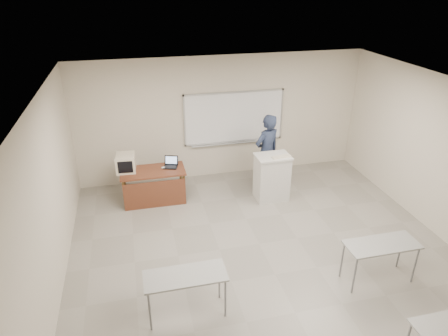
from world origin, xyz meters
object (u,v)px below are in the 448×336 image
object	(u,v)px
mouse	(163,168)
presenter	(267,153)
crt_monitor	(126,163)
whiteboard	(234,118)
keyboard	(281,157)
instructor_desk	(154,181)
laptop	(170,164)
podium	(272,177)

from	to	relation	value
mouse	presenter	bearing A→B (deg)	1.15
crt_monitor	presenter	world-z (taller)	presenter
whiteboard	keyboard	size ratio (longest dim) A/B	5.78
instructor_desk	mouse	xyz separation A→B (m)	(0.24, 0.16, 0.23)
instructor_desk	keyboard	world-z (taller)	keyboard
laptop	keyboard	bearing A→B (deg)	0.53
instructor_desk	presenter	distance (m)	2.66
whiteboard	instructor_desk	world-z (taller)	whiteboard
instructor_desk	laptop	size ratio (longest dim) A/B	4.66
laptop	whiteboard	bearing A→B (deg)	44.45
mouse	whiteboard	bearing A→B (deg)	28.75
presenter	podium	bearing A→B (deg)	64.29
mouse	instructor_desk	bearing A→B (deg)	-143.27
podium	mouse	xyz separation A→B (m)	(-2.36, 0.58, 0.23)
keyboard	presenter	world-z (taller)	presenter
whiteboard	keyboard	world-z (taller)	whiteboard
mouse	laptop	bearing A→B (deg)	23.26
crt_monitor	keyboard	world-z (taller)	crt_monitor
whiteboard	crt_monitor	size ratio (longest dim) A/B	5.39
laptop	presenter	size ratio (longest dim) A/B	0.16
mouse	keyboard	size ratio (longest dim) A/B	0.22
mouse	presenter	world-z (taller)	presenter
keyboard	podium	bearing A→B (deg)	134.89
keyboard	instructor_desk	bearing A→B (deg)	162.55
instructor_desk	mouse	size ratio (longest dim) A/B	14.96
laptop	mouse	size ratio (longest dim) A/B	3.21
crt_monitor	keyboard	size ratio (longest dim) A/B	1.07
crt_monitor	whiteboard	bearing A→B (deg)	21.38
crt_monitor	presenter	size ratio (longest dim) A/B	0.25
instructor_desk	keyboard	distance (m)	2.85
instructor_desk	mouse	bearing A→B (deg)	33.94
podium	presenter	xyz separation A→B (m)	(0.03, 0.49, 0.39)
laptop	mouse	world-z (taller)	laptop
laptop	presenter	xyz separation A→B (m)	(2.23, -0.14, 0.12)
instructor_desk	podium	xyz separation A→B (m)	(2.60, -0.41, -0.01)
mouse	presenter	size ratio (longest dim) A/B	0.05
whiteboard	instructor_desk	distance (m)	2.53
whiteboard	presenter	xyz separation A→B (m)	(0.53, -0.97, -0.56)
podium	mouse	size ratio (longest dim) A/B	11.26
podium	crt_monitor	world-z (taller)	crt_monitor
podium	crt_monitor	distance (m)	3.24
crt_monitor	keyboard	distance (m)	3.39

